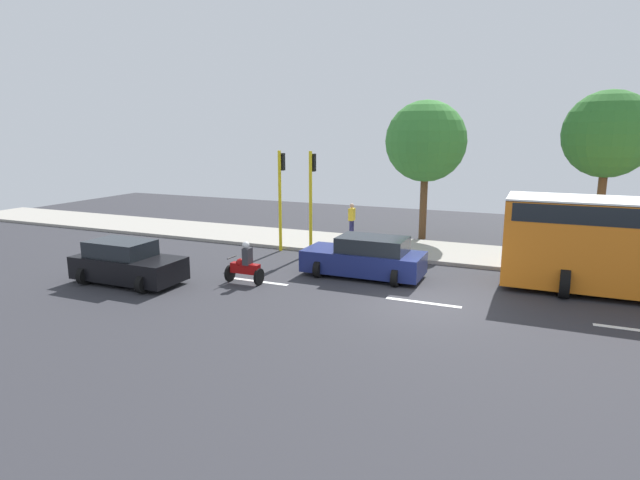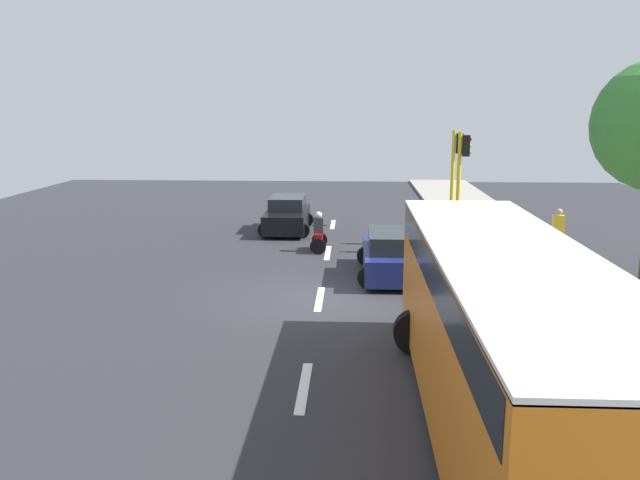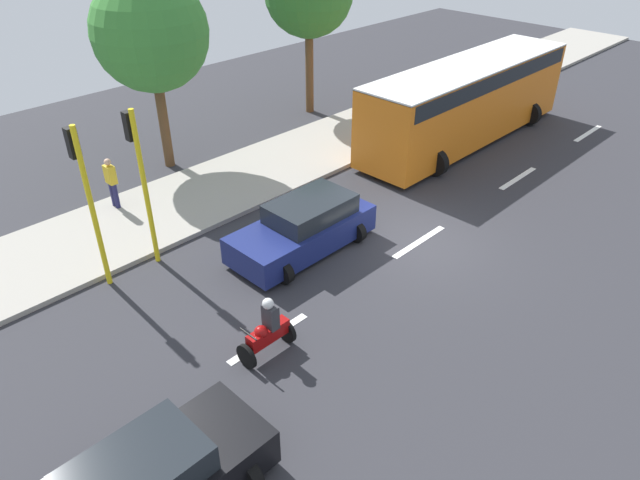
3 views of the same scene
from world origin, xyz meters
The scene contains 13 objects.
ground_plane centered at (0.00, 0.00, -0.05)m, with size 40.00×60.00×0.10m, color #2D2D33.
sidewalk centered at (7.00, 0.00, 0.07)m, with size 4.00×60.00×0.15m, color #9E998E.
lane_stripe_mid centered at (0.00, 0.00, 0.01)m, with size 0.20×2.40×0.01m, color white.
lane_stripe_south centered at (0.00, 6.00, 0.01)m, with size 0.20×2.40×0.01m, color white.
lane_stripe_far_south centered at (0.00, 12.00, 0.01)m, with size 0.20×2.40×0.01m, color white.
car_dark_blue centered at (2.21, 2.67, 0.71)m, with size 2.27×4.45×1.52m.
car_black centered at (-1.95, 10.22, 0.71)m, with size 2.17×3.98×1.52m.
motorcycle centered at (-0.36, 6.31, 0.64)m, with size 0.60×1.30×1.53m.
pedestrian_near_signal centered at (8.23, 5.39, 1.06)m, with size 0.40×0.24×1.69m.
traffic_light_corner centered at (4.85, 6.05, 2.93)m, with size 0.49×0.24×4.50m.
traffic_light_midblock centered at (4.85, 7.55, 2.93)m, with size 0.49×0.24×4.50m.
street_tree_north centered at (9.98, 2.22, 4.83)m, with size 3.95×3.95×6.83m.
street_tree_center centered at (10.37, -5.61, 5.18)m, with size 3.79×3.79×7.10m.
Camera 1 is at (-15.68, -3.19, 5.32)m, focal length 29.12 mm.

